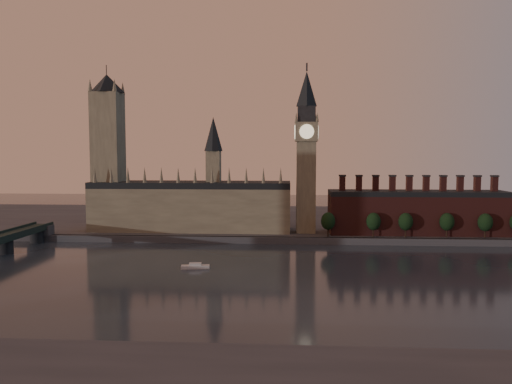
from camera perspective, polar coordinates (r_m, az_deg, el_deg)
ground at (r=215.32m, az=4.11°, el=-10.23°), size 900.00×900.00×0.00m
north_bank at (r=389.92m, az=3.83°, el=-3.32°), size 900.00×182.00×4.00m
palace_of_westminster at (r=330.74m, az=-7.32°, el=-1.31°), size 130.00×30.30×74.00m
victoria_tower at (r=344.04m, az=-16.55°, el=5.01°), size 24.00×24.00×108.00m
big_ben at (r=318.59m, az=5.76°, el=4.83°), size 15.00×15.00×107.00m
chimney_block at (r=330.89m, az=17.91°, el=-2.15°), size 110.00×25.00×37.00m
embankment_tree_0 at (r=306.02m, az=8.24°, el=-3.32°), size 8.60×8.60×14.88m
embankment_tree_1 at (r=309.71m, az=13.28°, el=-3.30°), size 8.60×8.60×14.88m
embankment_tree_2 at (r=313.75m, az=16.74°, el=-3.27°), size 8.60×8.60×14.88m
embankment_tree_3 at (r=321.10m, az=20.98°, el=-3.20°), size 8.60×8.60×14.88m
embankment_tree_4 at (r=327.47m, az=24.73°, el=-3.17°), size 8.60×8.60×14.88m
river_boat at (r=240.72m, az=-6.95°, el=-8.43°), size 13.66×5.51×2.66m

